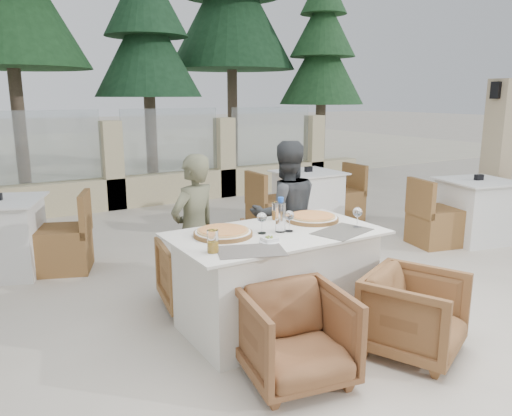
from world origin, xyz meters
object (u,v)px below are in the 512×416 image
wine_glass_near (289,220)px  wine_glass_corner (357,216)px  pizza_right (312,217)px  bg_table_b (308,199)px  armchair_near_left (296,336)px  bg_table_a (1,237)px  wine_glass_centre (262,222)px  pizza_left (223,232)px  armchair_far_right (278,254)px  diner_right (285,215)px  diner_left (194,231)px  dining_table (276,280)px  beer_glass_right (276,211)px  bg_table_c (476,211)px  armchair_far_left (199,273)px  beer_glass_left (213,241)px  water_bottle (281,215)px  armchair_near_right (414,314)px

wine_glass_near → wine_glass_corner: bearing=-19.2°
pizza_right → bg_table_b: 2.75m
armchair_near_left → bg_table_a: bearing=124.6°
wine_glass_centre → bg_table_b: (2.18, 2.31, -0.48)m
pizza_left → armchair_far_right: bearing=34.4°
wine_glass_centre → diner_right: 0.95m
diner_left → dining_table: bearing=96.8°
wine_glass_centre → beer_glass_right: (0.33, 0.31, -0.02)m
pizza_left → bg_table_c: 3.89m
bg_table_c → armchair_far_right: bearing=-168.0°
beer_glass_right → armchair_far_right: bearing=54.7°
armchair_far_left → armchair_far_right: size_ratio=0.97×
pizza_left → bg_table_c: (3.83, 0.58, -0.41)m
bg_table_b → wine_glass_centre: bearing=-132.7°
pizza_right → diner_left: diner_left is taller
bg_table_a → beer_glass_left: bearing=-46.4°
pizza_right → water_bottle: (-0.42, -0.15, 0.11)m
wine_glass_near → pizza_left: bearing=162.1°
beer_glass_right → bg_table_a: beer_glass_right is taller
armchair_far_left → diner_right: 0.99m
dining_table → bg_table_a: same height
diner_left → water_bottle: bearing=98.4°
wine_glass_centre → armchair_near_left: 0.94m
wine_glass_centre → wine_glass_corner: (0.73, -0.24, 0.00)m
wine_glass_near → beer_glass_left: (-0.73, -0.16, -0.02)m
armchair_far_left → diner_left: bearing=-56.2°
bg_table_c → beer_glass_right: bearing=-160.7°
beer_glass_right → wine_glass_near: bearing=-108.7°
wine_glass_centre → wine_glass_corner: 0.77m
water_bottle → armchair_far_right: size_ratio=0.40×
water_bottle → wine_glass_corner: 0.62m
diner_left → bg_table_a: 2.21m
dining_table → bg_table_b: size_ratio=0.98×
pizza_left → water_bottle: size_ratio=1.63×
wine_glass_near → diner_right: size_ratio=0.13×
bg_table_b → armchair_near_left: bearing=-127.3°
water_bottle → diner_left: (-0.40, 0.71, -0.24)m
wine_glass_corner → bg_table_c: 3.00m
bg_table_b → wine_glass_corner: bearing=-118.9°
armchair_near_right → bg_table_c: (2.84, 1.56, 0.09)m
wine_glass_centre → bg_table_a: size_ratio=0.11×
beer_glass_left → armchair_far_right: beer_glass_left is taller
wine_glass_near → wine_glass_centre: bearing=164.3°
wine_glass_near → bg_table_a: size_ratio=0.11×
wine_glass_centre → diner_left: 0.76m
pizza_right → bg_table_a: bearing=133.7°
diner_right → wine_glass_near: bearing=73.2°
beer_glass_right → diner_right: 0.51m
dining_table → armchair_far_left: bearing=117.6°
wine_glass_near → armchair_near_left: size_ratio=0.28×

